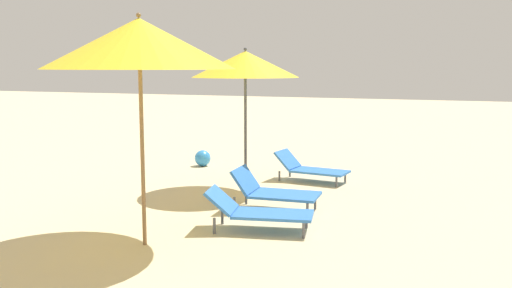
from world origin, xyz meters
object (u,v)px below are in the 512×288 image
Objects in this scene: lounger_farthest_inland at (273,191)px; beach_ball at (203,158)px; umbrella_farthest at (245,64)px; lounger_third_shoreside at (258,211)px; umbrella_third at (139,44)px; lounger_farthest_shoreside at (310,168)px.

lounger_farthest_inland reaches higher than beach_ball.
beach_ball is at bearing 133.45° from umbrella_farthest.
lounger_farthest_inland is at bearing 86.56° from lounger_third_shoreside.
lounger_third_shoreside is 0.60× the size of umbrella_farthest.
beach_ball is at bearing 113.16° from lounger_third_shoreside.
lounger_farthest_inland is at bearing 66.35° from umbrella_third.
umbrella_farthest is (-0.01, 3.32, -0.24)m from umbrella_third.
lounger_third_shoreside is at bearing 44.44° from umbrella_third.
lounger_farthest_shoreside is 2.38m from lounger_farthest_inland.
lounger_farthest_inland is 3.75× the size of beach_ball.
umbrella_farthest is 1.76× the size of lounger_farthest_shoreside.
umbrella_third is 6.05m from beach_ball.
lounger_third_shoreside is 4.25× the size of beach_ball.
umbrella_third is 5.11m from lounger_farthest_shoreside.
lounger_third_shoreside is 5.13m from beach_ball.
umbrella_third reaches higher than lounger_third_shoreside.
umbrella_third is 2.12× the size of lounger_farthest_inland.
umbrella_third is at bearing -93.94° from lounger_farthest_shoreside.
umbrella_third is 1.98× the size of lounger_farthest_shoreside.
lounger_farthest_shoreside is 1.07× the size of lounger_farthest_inland.
lounger_third_shoreside is 3.18m from umbrella_farthest.
umbrella_third reaches higher than beach_ball.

